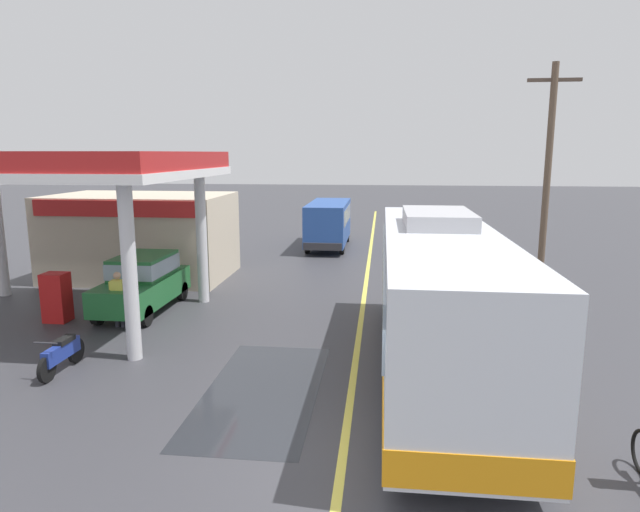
{
  "coord_description": "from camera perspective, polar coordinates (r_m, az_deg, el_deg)",
  "views": [
    {
      "loc": [
        0.58,
        -8.27,
        5.07
      ],
      "look_at": [
        -1.5,
        10.0,
        1.6
      ],
      "focal_mm": 30.83,
      "sensor_mm": 36.0,
      "label": 1
    }
  ],
  "objects": [
    {
      "name": "motorcycle_parked_forecourt",
      "position": [
        14.38,
        -25.22,
        -9.13
      ],
      "size": [
        0.55,
        1.8,
        0.92
      ],
      "color": "black",
      "rests_on": "ground"
    },
    {
      "name": "coach_bus_main",
      "position": [
        12.97,
        12.24,
        -4.52
      ],
      "size": [
        2.6,
        11.04,
        3.69
      ],
      "color": "silver",
      "rests_on": "ground"
    },
    {
      "name": "wet_puddle_patch",
      "position": [
        12.29,
        -5.99,
        -13.72
      ],
      "size": [
        2.41,
        5.41,
        0.01
      ],
      "primitive_type": "cube",
      "color": "#26282D",
      "rests_on": "ground"
    },
    {
      "name": "lane_divider_stripe",
      "position": [
        23.83,
        4.95,
        -1.63
      ],
      "size": [
        0.16,
        50.0,
        0.01
      ],
      "primitive_type": "cube",
      "color": "#D8CC4C",
      "rests_on": "ground"
    },
    {
      "name": "utility_pole_roadside",
      "position": [
        21.18,
        22.52,
        7.64
      ],
      "size": [
        1.8,
        0.24,
        8.12
      ],
      "color": "brown",
      "rests_on": "ground"
    },
    {
      "name": "pedestrian_near_pump",
      "position": [
        17.16,
        -20.19,
        -3.94
      ],
      "size": [
        0.55,
        0.22,
        1.66
      ],
      "color": "#33333F",
      "rests_on": "ground"
    },
    {
      "name": "car_at_pump",
      "position": [
        18.65,
        -17.9,
        -2.4
      ],
      "size": [
        1.7,
        4.2,
        1.82
      ],
      "color": "#1E602D",
      "rests_on": "ground"
    },
    {
      "name": "ground",
      "position": [
        28.73,
        5.24,
        0.47
      ],
      "size": [
        120.0,
        120.0,
        0.0
      ],
      "primitive_type": "plane",
      "color": "#38383D"
    },
    {
      "name": "minibus_opposing_lane",
      "position": [
        29.73,
        0.9,
        3.73
      ],
      "size": [
        2.04,
        6.13,
        2.44
      ],
      "color": "#264C9E",
      "rests_on": "ground"
    },
    {
      "name": "gas_station_roadside",
      "position": [
        21.78,
        -20.26,
        3.58
      ],
      "size": [
        9.1,
        11.95,
        5.1
      ],
      "color": "#B21E1E",
      "rests_on": "ground"
    }
  ]
}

